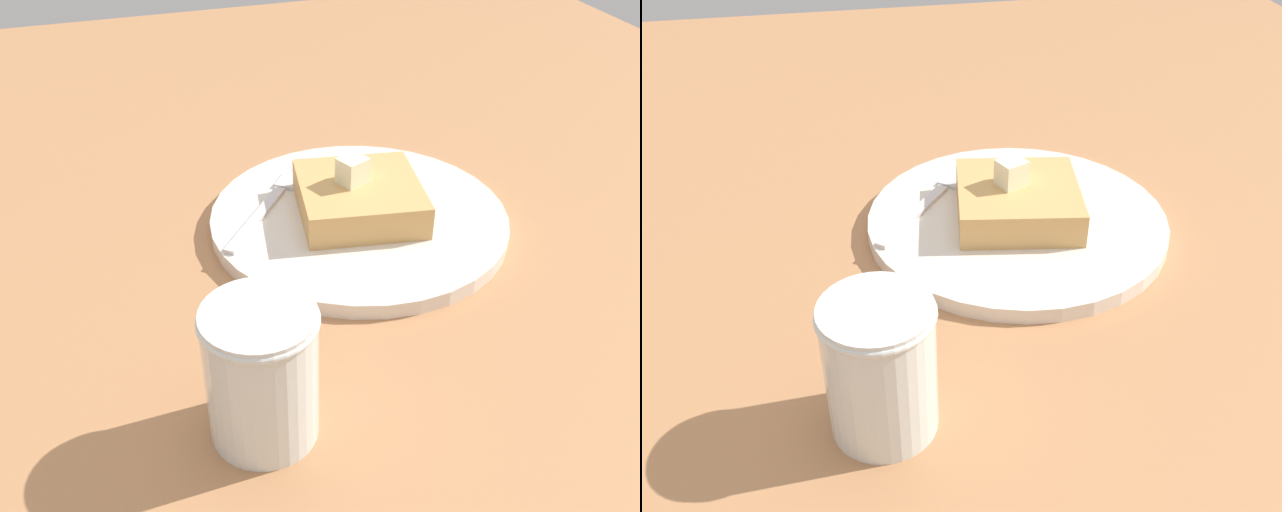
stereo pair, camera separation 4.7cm
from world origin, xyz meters
The scene contains 6 objects.
table_surface centered at (0.00, 0.00, 1.20)cm, with size 127.97×127.97×2.39cm, color #AD764A.
plate centered at (8.21, 0.66, 3.08)cm, with size 24.04×24.04×1.22cm.
toast_slice_center centered at (8.21, 0.66, 4.97)cm, with size 9.52×9.62×2.72cm, color tan.
butter_pat_primary centered at (7.69, 1.00, 7.37)cm, with size 2.09×1.88×2.09cm, color #F2EDC3.
fork centered at (2.97, 5.23, 3.79)cm, with size 11.03×13.45×0.36cm.
syrup_jar centered at (-4.51, -17.80, 6.40)cm, with size 6.43×6.43×8.58cm.
Camera 2 is at (-5.65, -46.25, 34.09)cm, focal length 40.00 mm.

